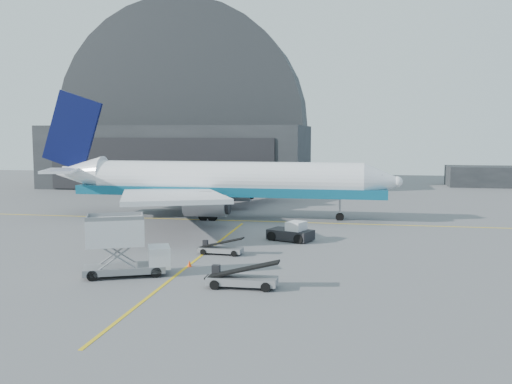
% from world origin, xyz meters
% --- Properties ---
extents(ground, '(200.00, 200.00, 0.00)m').
position_xyz_m(ground, '(0.00, 0.00, 0.00)').
color(ground, '#565659').
rests_on(ground, ground).
extents(taxi_lines, '(80.00, 42.12, 0.02)m').
position_xyz_m(taxi_lines, '(0.00, 12.67, 0.01)').
color(taxi_lines, gold).
rests_on(taxi_lines, ground).
extents(hangar, '(50.00, 28.30, 28.00)m').
position_xyz_m(hangar, '(-22.00, 64.95, 9.54)').
color(hangar, black).
rests_on(hangar, ground).
extents(distant_bldg_a, '(14.00, 8.00, 4.00)m').
position_xyz_m(distant_bldg_a, '(38.00, 72.00, 0.00)').
color(distant_bldg_a, black).
rests_on(distant_bldg_a, ground).
extents(airliner, '(46.65, 45.24, 16.37)m').
position_xyz_m(airliner, '(-4.63, 22.48, 4.58)').
color(airliner, white).
rests_on(airliner, ground).
extents(catering_truck, '(6.76, 4.63, 4.37)m').
position_xyz_m(catering_truck, '(-3.81, -7.73, 2.21)').
color(catering_truck, gray).
rests_on(catering_truck, ground).
extents(pushback_tug, '(4.88, 3.86, 1.99)m').
position_xyz_m(pushback_tug, '(6.95, 8.50, 0.75)').
color(pushback_tug, black).
rests_on(pushback_tug, ground).
extents(belt_loader_a, '(5.20, 1.87, 1.98)m').
position_xyz_m(belt_loader_a, '(5.52, -9.33, 0.61)').
color(belt_loader_a, gray).
rests_on(belt_loader_a, ground).
extents(belt_loader_b, '(4.19, 1.69, 1.58)m').
position_xyz_m(belt_loader_b, '(1.49, 0.98, 0.49)').
color(belt_loader_b, gray).
rests_on(belt_loader_b, ground).
extents(traffic_cone, '(0.35, 0.35, 0.50)m').
position_xyz_m(traffic_cone, '(0.15, -3.96, 0.24)').
color(traffic_cone, '#FB4107').
rests_on(traffic_cone, ground).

